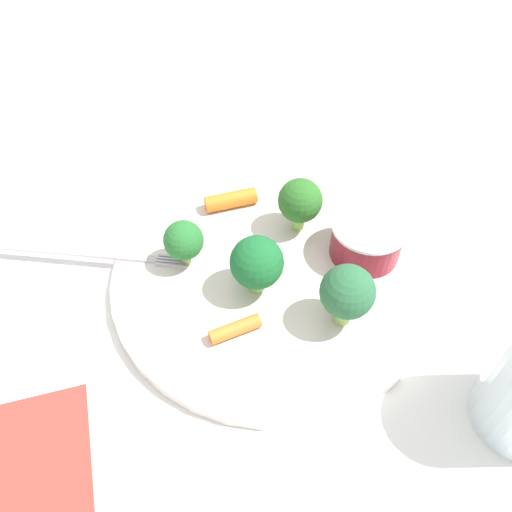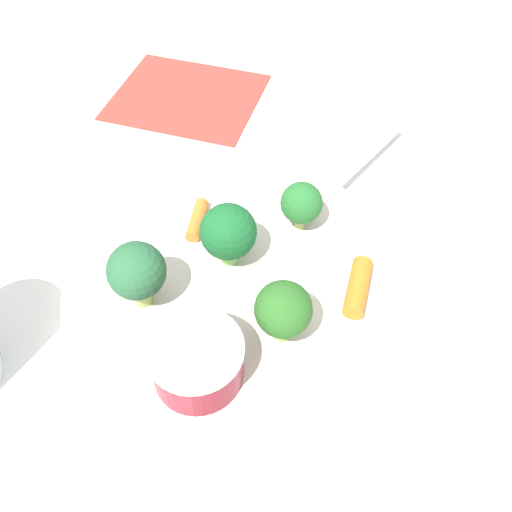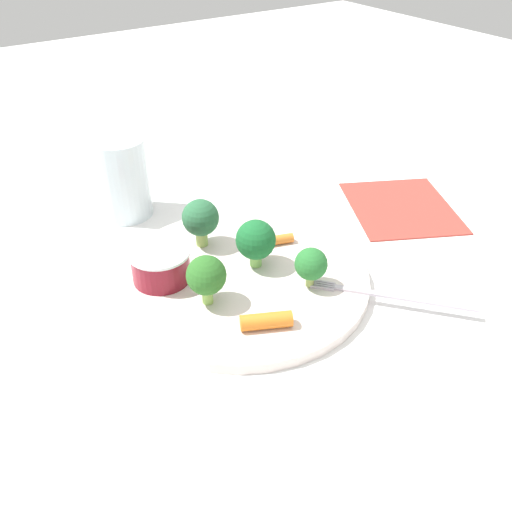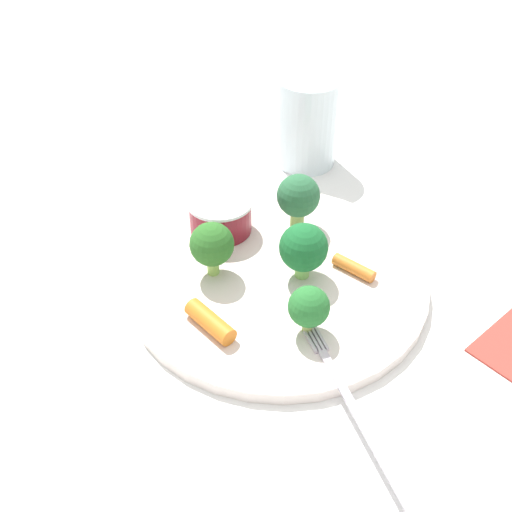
{
  "view_description": "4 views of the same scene",
  "coord_description": "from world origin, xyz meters",
  "views": [
    {
      "loc": [
        0.2,
        0.2,
        0.36
      ],
      "look_at": [
        0.0,
        -0.02,
        0.02
      ],
      "focal_mm": 36.22,
      "sensor_mm": 36.0,
      "label": 1
    },
    {
      "loc": [
        -0.26,
        0.03,
        0.36
      ],
      "look_at": [
        0.01,
        -0.01,
        0.03
      ],
      "focal_mm": 39.01,
      "sensor_mm": 36.0,
      "label": 2
    },
    {
      "loc": [
        -0.26,
        -0.42,
        0.37
      ],
      "look_at": [
        0.02,
        -0.0,
        0.03
      ],
      "focal_mm": 39.13,
      "sensor_mm": 36.0,
      "label": 3
    },
    {
      "loc": [
        0.14,
        -0.4,
        0.39
      ],
      "look_at": [
        -0.02,
        -0.01,
        0.03
      ],
      "focal_mm": 42.78,
      "sensor_mm": 36.0,
      "label": 4
    }
  ],
  "objects": [
    {
      "name": "sauce_cup",
      "position": [
        -0.08,
        0.04,
        0.03
      ],
      "size": [
        0.07,
        0.07,
        0.04
      ],
      "color": "maroon",
      "rests_on": "plate"
    },
    {
      "name": "broccoli_floret_3",
      "position": [
        0.05,
        -0.06,
        0.04
      ],
      "size": [
        0.03,
        0.03,
        0.05
      ],
      "color": "#9AB05A",
      "rests_on": "plate"
    },
    {
      "name": "broccoli_floret_1",
      "position": [
        -0.01,
        0.08,
        0.05
      ],
      "size": [
        0.04,
        0.04,
        0.06
      ],
      "color": "#98BB5F",
      "rests_on": "plate"
    },
    {
      "name": "carrot_stick_1",
      "position": [
        0.06,
        0.03,
        0.02
      ],
      "size": [
        0.04,
        0.02,
        0.01
      ],
      "primitive_type": "cylinder",
      "rotation": [
        1.57,
        0.0,
        1.26
      ],
      "color": "orange",
      "rests_on": "plate"
    },
    {
      "name": "broccoli_floret_0",
      "position": [
        0.02,
        0.01,
        0.04
      ],
      "size": [
        0.04,
        0.04,
        0.06
      ],
      "color": "#82C360",
      "rests_on": "plate"
    },
    {
      "name": "drinking_glass",
      "position": [
        -0.05,
        0.21,
        0.05
      ],
      "size": [
        0.07,
        0.07,
        0.1
      ],
      "primitive_type": "cylinder",
      "color": "silver",
      "rests_on": "ground_plane"
    },
    {
      "name": "broccoli_floret_2",
      "position": [
        -0.06,
        -0.02,
        0.05
      ],
      "size": [
        0.04,
        0.04,
        0.05
      ],
      "color": "#91C45A",
      "rests_on": "plate"
    },
    {
      "name": "ground_plane",
      "position": [
        0.0,
        0.0,
        0.0
      ],
      "size": [
        2.4,
        2.4,
        0.0
      ],
      "primitive_type": "plane",
      "color": "white"
    },
    {
      "name": "plate",
      "position": [
        0.0,
        0.0,
        0.01
      ],
      "size": [
        0.28,
        0.28,
        0.01
      ],
      "primitive_type": "cylinder",
      "color": "silver",
      "rests_on": "ground_plane"
    },
    {
      "name": "napkin",
      "position": [
        0.27,
        0.02,
        0.0
      ],
      "size": [
        0.19,
        0.2,
        0.0
      ],
      "primitive_type": "cube",
      "rotation": [
        0.0,
        0.0,
        -0.46
      ],
      "color": "#AA3A31",
      "rests_on": "ground_plane"
    },
    {
      "name": "carrot_stick_0",
      "position": [
        -0.03,
        -0.09,
        0.02
      ],
      "size": [
        0.05,
        0.04,
        0.02
      ],
      "primitive_type": "cylinder",
      "rotation": [
        1.57,
        0.0,
        1.13
      ],
      "color": "orange",
      "rests_on": "plate"
    },
    {
      "name": "fork",
      "position": [
        0.1,
        -0.12,
        0.01
      ],
      "size": [
        0.12,
        0.14,
        0.0
      ],
      "color": "silver",
      "rests_on": "plate"
    }
  ]
}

